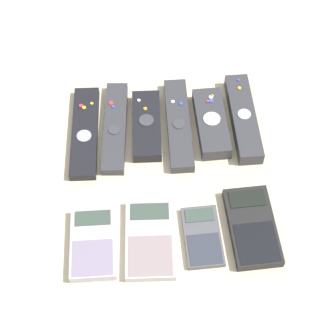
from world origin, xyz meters
The scene contains 11 objects.
ground_plane centered at (0.00, 0.00, 0.00)m, with size 3.00×3.00×0.00m, color beige.
remote_0 centered at (-0.15, 0.13, 0.01)m, with size 0.05×0.21×0.02m.
remote_1 centered at (-0.09, 0.13, 0.01)m, with size 0.05×0.21×0.02m.
remote_2 centered at (-0.03, 0.13, 0.01)m, with size 0.06×0.15×0.02m.
remote_3 centered at (0.03, 0.13, 0.01)m, with size 0.04×0.21×0.02m.
remote_4 centered at (0.09, 0.13, 0.01)m, with size 0.06×0.15×0.03m.
remote_5 centered at (0.15, 0.13, 0.01)m, with size 0.05×0.20×0.03m.
calculator_0 centered at (-0.13, -0.10, 0.01)m, with size 0.08×0.13×0.02m.
calculator_1 centered at (-0.04, -0.10, 0.01)m, with size 0.09×0.15×0.02m.
calculator_2 centered at (0.05, -0.10, 0.01)m, with size 0.06×0.11×0.01m.
calculator_3 centered at (0.13, -0.09, 0.01)m, with size 0.08×0.15×0.02m.
Camera 1 is at (-0.04, -0.51, 0.85)m, focal length 60.00 mm.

